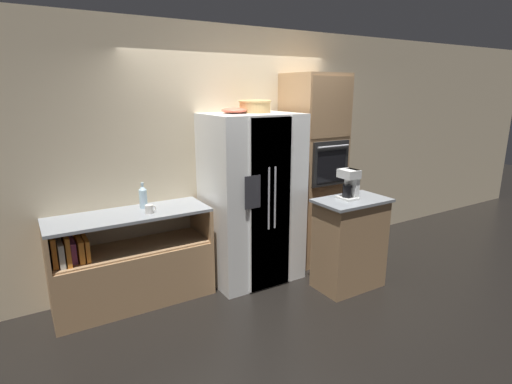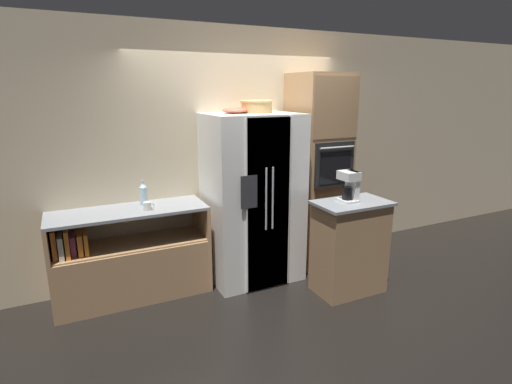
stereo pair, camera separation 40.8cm
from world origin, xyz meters
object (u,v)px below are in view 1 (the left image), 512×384
Objects in this scene: wicker_basket at (255,106)px; bottle_tall at (143,197)px; wall_oven at (312,170)px; mug at (149,209)px; coffee_maker at (350,183)px; fruit_bowl at (234,110)px; refrigerator at (252,198)px.

bottle_tall is at bearing 174.10° from wicker_basket.
wall_oven is 8.77× the size of bottle_tall.
bottle_tall reaches higher than mug.
wicker_basket reaches higher than coffee_maker.
wicker_basket is 1.33× the size of fruit_bowl.
bottle_tall is (-1.24, 0.13, -0.88)m from wicker_basket.
wicker_basket is at bearing 128.16° from coffee_maker.
bottle_tall is (-1.15, 0.23, 0.13)m from refrigerator.
coffee_maker reaches higher than mug.
coffee_maker is (1.90, -0.96, 0.11)m from bottle_tall.
wall_oven is at bearing 1.76° from mug.
fruit_bowl is 1.34m from mug.
fruit_bowl is 1.43m from coffee_maker.
mug is (-0.01, -0.22, -0.08)m from bottle_tall.
bottle_tall is 0.83× the size of coffee_maker.
wicker_basket is at bearing -5.90° from bottle_tall.
wall_oven is 2.06m from bottle_tall.
wicker_basket is (-0.81, 0.03, 0.79)m from wall_oven.
wall_oven reaches higher than bottle_tall.
refrigerator reaches higher than mug.
wicker_basket reaches higher than mug.
wall_oven is at bearing 79.04° from coffee_maker.
mug is at bearing -91.43° from bottle_tall.
wicker_basket is 1.57m from mug.
wall_oven is 6.48× the size of wicker_basket.
bottle_tall is at bearing 153.16° from coffee_maker.
wall_oven reaches higher than refrigerator.
wicker_basket is 1.13× the size of coffee_maker.
refrigerator is 5.93× the size of coffee_maker.
wicker_basket is 3.28× the size of mug.
fruit_bowl is at bearing -176.90° from wicker_basket.
wicker_basket is 1.31m from coffee_maker.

